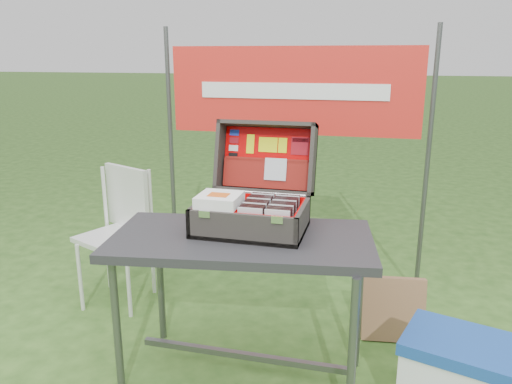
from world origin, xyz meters
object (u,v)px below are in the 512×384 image
(table, at_px, (242,309))
(suitcase, at_px, (254,179))
(cooler, at_px, (457,381))
(cardboard_box, at_px, (393,309))
(chair, at_px, (115,239))

(table, xyz_separation_m, suitcase, (0.02, 0.14, 0.60))
(cooler, bearing_deg, suitcase, -175.18)
(suitcase, relative_size, cardboard_box, 1.46)
(suitcase, relative_size, cooler, 1.16)
(suitcase, bearing_deg, table, -99.25)
(table, relative_size, suitcase, 2.27)
(suitcase, bearing_deg, cooler, -12.46)
(chair, bearing_deg, cooler, 5.70)
(chair, bearing_deg, suitcase, 0.84)
(table, distance_m, cardboard_box, 0.91)
(table, bearing_deg, chair, 142.21)
(table, bearing_deg, cooler, -11.94)
(suitcase, height_order, cardboard_box, suitcase)
(table, distance_m, suitcase, 0.61)
(suitcase, relative_size, chair, 0.61)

